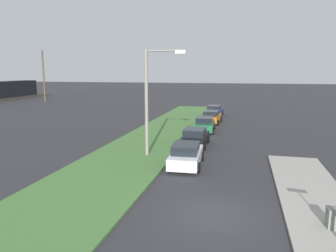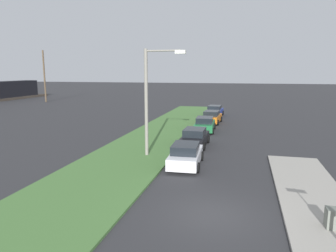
{
  "view_description": "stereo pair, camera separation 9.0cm",
  "coord_description": "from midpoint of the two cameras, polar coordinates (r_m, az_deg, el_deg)",
  "views": [
    {
      "loc": [
        -12.55,
        -1.08,
        6.0
      ],
      "look_at": [
        14.07,
        5.36,
        1.22
      ],
      "focal_mm": 33.62,
      "sensor_mm": 36.0,
      "label": 1
    },
    {
      "loc": [
        -12.53,
        -1.17,
        6.0
      ],
      "look_at": [
        14.07,
        5.36,
        1.22
      ],
      "focal_mm": 33.62,
      "sensor_mm": 36.0,
      "label": 2
    }
  ],
  "objects": [
    {
      "name": "grass_median",
      "position": [
        24.56,
        -5.02,
        -4.13
      ],
      "size": [
        60.0,
        6.0,
        0.12
      ],
      "primitive_type": "cube",
      "color": "#477238",
      "rests_on": "ground"
    },
    {
      "name": "parked_car_green",
      "position": [
        31.89,
        6.77,
        0.3
      ],
      "size": [
        4.37,
        2.15,
        1.47
      ],
      "rotation": [
        0.0,
        0.0,
        0.04
      ],
      "color": "#1E6B38",
      "rests_on": "ground"
    },
    {
      "name": "ground",
      "position": [
        13.94,
        8.12,
        -15.68
      ],
      "size": [
        300.0,
        300.0,
        0.0
      ],
      "primitive_type": "plane",
      "color": "#2D2D30"
    },
    {
      "name": "utility_box",
      "position": [
        13.9,
        27.65,
        -14.81
      ],
      "size": [
        0.55,
        0.4,
        0.9
      ],
      "primitive_type": "cube",
      "color": "slate",
      "rests_on": "ground"
    },
    {
      "name": "parked_car_orange",
      "position": [
        37.05,
        8.01,
        1.61
      ],
      "size": [
        4.4,
        2.21,
        1.47
      ],
      "rotation": [
        0.0,
        0.0,
        -0.06
      ],
      "color": "orange",
      "rests_on": "ground"
    },
    {
      "name": "parked_car_white",
      "position": [
        20.22,
        3.36,
        -5.26
      ],
      "size": [
        4.38,
        2.17,
        1.47
      ],
      "rotation": [
        0.0,
        0.0,
        0.05
      ],
      "color": "silver",
      "rests_on": "ground"
    },
    {
      "name": "streetlight",
      "position": [
        21.76,
        -2.97,
        5.65
      ],
      "size": [
        0.37,
        2.87,
        7.5
      ],
      "color": "gray",
      "rests_on": "ground"
    },
    {
      "name": "distant_utility_pole",
      "position": [
        66.54,
        -21.46,
        8.37
      ],
      "size": [
        0.3,
        0.3,
        10.0
      ],
      "primitive_type": "cylinder",
      "color": "brown",
      "rests_on": "ground"
    },
    {
      "name": "parked_car_black",
      "position": [
        25.52,
        5.0,
        -2.08
      ],
      "size": [
        4.32,
        2.05,
        1.47
      ],
      "rotation": [
        0.0,
        0.0,
        -0.01
      ],
      "color": "black",
      "rests_on": "ground"
    },
    {
      "name": "parked_car_blue",
      "position": [
        42.84,
        8.53,
        2.71
      ],
      "size": [
        4.4,
        2.21,
        1.47
      ],
      "rotation": [
        0.0,
        0.0,
        -0.06
      ],
      "color": "#23389E",
      "rests_on": "ground"
    }
  ]
}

